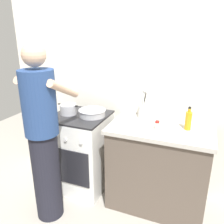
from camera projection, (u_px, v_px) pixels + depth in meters
ground at (104, 198)px, 2.58m from camera, size 6.00×6.00×0.00m
back_wall at (137, 82)px, 2.54m from camera, size 3.20×0.10×2.50m
countertop at (158, 167)px, 2.37m from camera, size 1.00×0.60×0.90m
stove_range at (81, 151)px, 2.68m from camera, size 0.60×0.62×0.90m
pot at (68, 109)px, 2.56m from camera, size 0.25×0.18×0.11m
mixing_bowl at (92, 112)px, 2.50m from camera, size 0.30×0.30×0.08m
utensil_crock at (143, 110)px, 2.42m from camera, size 0.10×0.10×0.32m
spice_bottle at (157, 125)px, 2.16m from camera, size 0.04×0.04×0.08m
oil_bottle at (188, 120)px, 2.14m from camera, size 0.06×0.06×0.22m
person at (43, 137)px, 2.09m from camera, size 0.41×0.50×1.70m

